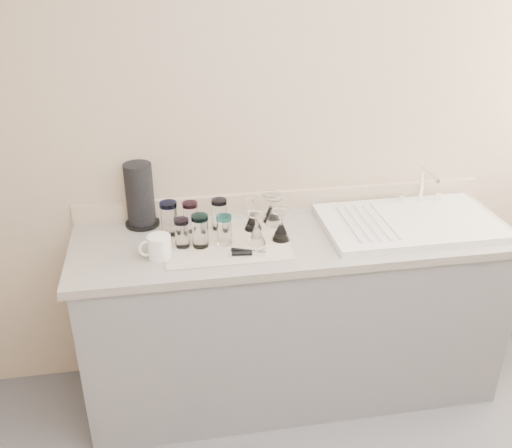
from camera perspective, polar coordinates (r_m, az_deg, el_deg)
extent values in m
cube|color=tan|center=(2.78, 2.85, 8.15)|extent=(3.50, 0.04, 2.50)
cube|color=slate|center=(2.90, 3.77, -9.37)|extent=(2.00, 0.60, 0.86)
cube|color=gray|center=(2.66, 4.05, -1.50)|extent=(2.06, 0.62, 0.04)
cube|color=white|center=(2.81, 15.04, 0.12)|extent=(0.82, 0.50, 0.03)
cylinder|color=silver|center=(2.99, 16.23, 3.86)|extent=(0.02, 0.02, 0.18)
cylinder|color=silver|center=(2.89, 17.08, 4.70)|extent=(0.02, 0.16, 0.02)
cylinder|color=silver|center=(2.98, 14.32, 2.52)|extent=(0.03, 0.03, 0.04)
cylinder|color=silver|center=(3.06, 17.76, 2.74)|extent=(0.03, 0.03, 0.04)
cube|color=silver|center=(2.58, -2.98, -1.78)|extent=(0.55, 0.42, 0.01)
cylinder|color=white|center=(2.64, -8.67, 0.37)|extent=(0.08, 0.08, 0.14)
cylinder|color=#1B33E0|center=(2.60, -8.79, 1.94)|extent=(0.08, 0.08, 0.02)
cylinder|color=white|center=(2.66, -6.55, 0.55)|extent=(0.07, 0.07, 0.12)
cylinder|color=#D824A3|center=(2.63, -6.63, 1.94)|extent=(0.07, 0.07, 0.02)
cylinder|color=white|center=(2.66, -3.68, 0.82)|extent=(0.07, 0.07, 0.13)
cylinder|color=#A88FD6|center=(2.63, -3.73, 2.26)|extent=(0.07, 0.07, 0.02)
cylinder|color=white|center=(2.53, -7.40, -1.06)|extent=(0.06, 0.06, 0.12)
cylinder|color=purple|center=(2.50, -7.49, 0.28)|extent=(0.07, 0.07, 0.02)
cylinder|color=white|center=(2.51, -5.59, -0.89)|extent=(0.07, 0.07, 0.13)
cylinder|color=#27C5C8|center=(2.48, -5.67, 0.65)|extent=(0.08, 0.08, 0.02)
cylinder|color=white|center=(2.53, -3.20, -0.77)|extent=(0.07, 0.07, 0.12)
cylinder|color=teal|center=(2.50, -3.24, 0.63)|extent=(0.07, 0.07, 0.02)
cone|color=white|center=(2.66, -0.29, 0.28)|extent=(0.08, 0.08, 0.08)
cylinder|color=white|center=(2.63, -0.30, 1.66)|extent=(0.01, 0.01, 0.06)
cylinder|color=white|center=(2.62, -0.30, 2.36)|extent=(0.08, 0.08, 0.01)
cone|color=white|center=(2.70, 1.76, 0.64)|extent=(0.08, 0.08, 0.08)
cylinder|color=white|center=(2.67, 1.78, 1.96)|extent=(0.01, 0.01, 0.06)
cylinder|color=white|center=(2.66, 1.80, 2.63)|extent=(0.08, 0.08, 0.01)
cone|color=white|center=(2.54, 0.07, -1.16)|extent=(0.08, 0.08, 0.08)
cylinder|color=white|center=(2.50, 0.07, 0.28)|extent=(0.01, 0.01, 0.06)
cylinder|color=white|center=(2.49, 0.07, 1.02)|extent=(0.08, 0.08, 0.01)
cone|color=white|center=(2.57, 2.51, -0.79)|extent=(0.08, 0.08, 0.08)
cylinder|color=white|center=(2.54, 2.54, 0.61)|extent=(0.01, 0.01, 0.06)
cylinder|color=white|center=(2.53, 2.56, 1.32)|extent=(0.08, 0.08, 0.01)
cone|color=white|center=(2.74, 1.52, 1.01)|extent=(0.08, 0.08, 0.08)
cylinder|color=white|center=(2.71, 1.54, 2.32)|extent=(0.01, 0.01, 0.06)
cylinder|color=white|center=(2.69, 1.55, 2.99)|extent=(0.08, 0.08, 0.01)
cube|color=silver|center=(2.46, 0.33, -2.90)|extent=(0.06, 0.04, 0.02)
cylinder|color=black|center=(2.46, -1.10, -2.95)|extent=(0.12, 0.03, 0.02)
cylinder|color=black|center=(2.48, -1.18, -2.71)|extent=(0.11, 0.06, 0.02)
cylinder|color=white|center=(2.47, -9.64, -2.26)|extent=(0.11, 0.11, 0.10)
torus|color=white|center=(2.47, -10.82, -2.41)|extent=(0.08, 0.02, 0.08)
cylinder|color=black|center=(2.79, -11.27, 0.08)|extent=(0.16, 0.16, 0.01)
cylinder|color=black|center=(2.73, -11.55, 2.98)|extent=(0.13, 0.13, 0.30)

